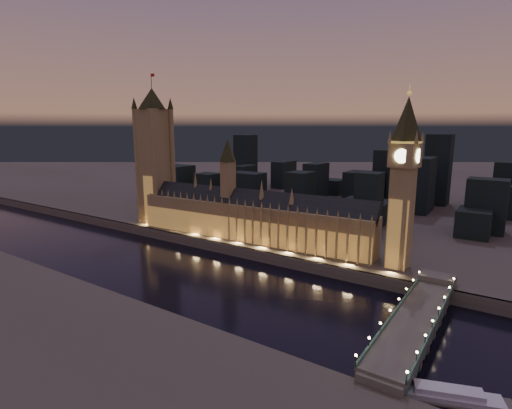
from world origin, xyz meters
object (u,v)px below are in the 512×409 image
Objects in this scene: victoria_tower at (155,151)px; westminster_bridge at (417,322)px; palace_of_westminster at (248,216)px; river_boat at (448,395)px; elizabeth_tower at (404,169)px.

victoria_tower is 261.89m from westminster_bridge.
westminster_bridge is (141.82, -65.19, -20.38)m from palace_of_westminster.
westminster_bridge is at bearing -14.98° from victoria_tower.
palace_of_westminster is at bearing -0.11° from victoria_tower.
river_boat is (20.00, -41.39, -4.43)m from westminster_bridge.
palace_of_westminster is 1.53× the size of victoria_tower.
river_boat is (161.82, -106.57, -24.81)m from palace_of_westminster.
palace_of_westminster is 195.34m from river_boat.
victoria_tower reaches higher than river_boat.
elizabeth_tower is (115.49, 0.18, 43.60)m from palace_of_westminster.
river_boat is (264.33, -106.76, -72.37)m from victoria_tower.
victoria_tower is 1.17× the size of westminster_bridge.
elizabeth_tower is at bearing 0.09° from palace_of_westminster.
victoria_tower reaches higher than westminster_bridge.
westminster_bridge is 46.18m from river_boat.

